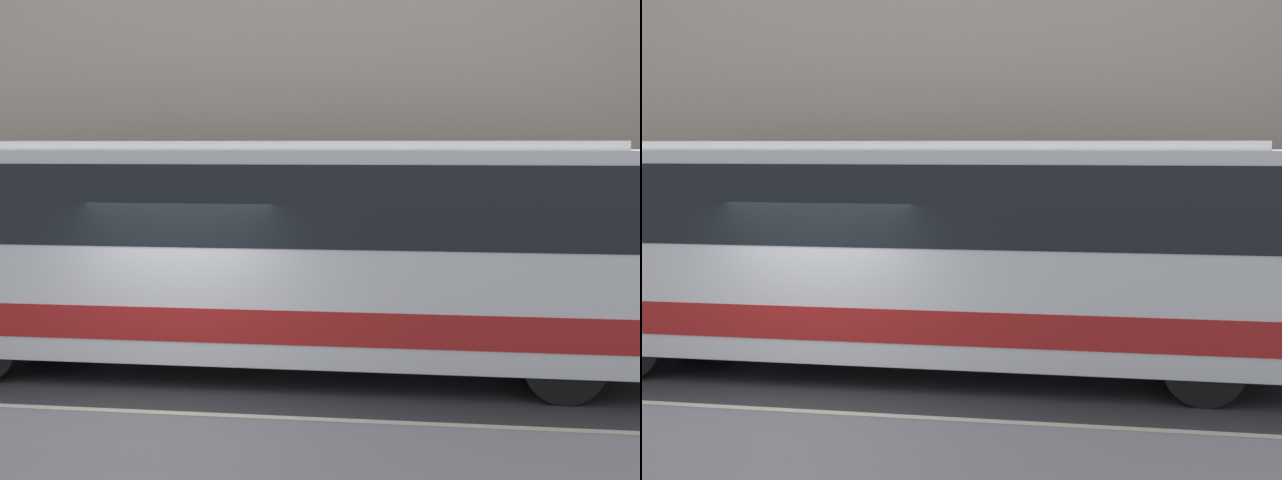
# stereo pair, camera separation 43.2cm
# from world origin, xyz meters

# --- Properties ---
(ground_plane) EXTENTS (60.00, 60.00, 0.00)m
(ground_plane) POSITION_xyz_m (0.00, 0.00, 0.00)
(ground_plane) COLOR #333338
(sidewalk) EXTENTS (60.00, 2.29, 0.17)m
(sidewalk) POSITION_xyz_m (0.00, 5.15, 0.08)
(sidewalk) COLOR #A09E99
(sidewalk) RESTS_ON ground_plane
(building_facade) EXTENTS (60.00, 0.35, 11.23)m
(building_facade) POSITION_xyz_m (0.00, 6.44, 5.41)
(building_facade) COLOR #B7A899
(building_facade) RESTS_ON ground_plane
(lane_stripe) EXTENTS (54.00, 0.14, 0.01)m
(lane_stripe) POSITION_xyz_m (0.00, 0.00, 0.00)
(lane_stripe) COLOR beige
(lane_stripe) RESTS_ON ground_plane
(transit_bus) EXTENTS (11.82, 2.61, 3.30)m
(transit_bus) POSITION_xyz_m (0.66, 2.23, 1.86)
(transit_bus) COLOR white
(transit_bus) RESTS_ON ground_plane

